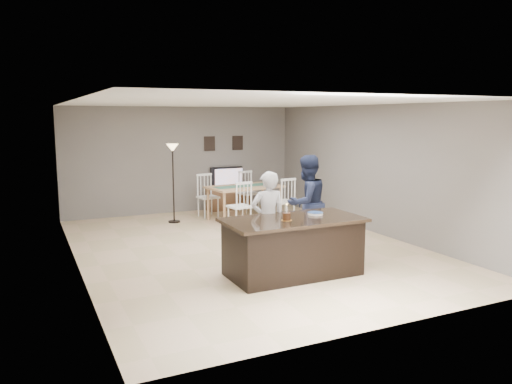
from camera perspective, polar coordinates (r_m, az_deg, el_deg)
name	(u,v)px	position (r m, az deg, el deg)	size (l,w,h in m)	color
floor	(246,248)	(9.49, -1.18, -6.36)	(8.00, 8.00, 0.00)	#D2AF86
room_shell	(245,159)	(9.20, -1.22, 3.78)	(8.00, 8.00, 8.00)	slate
kitchen_island	(293,246)	(7.82, 4.24, -6.22)	(2.15, 1.10, 0.90)	black
tv_console	(229,198)	(13.28, -3.12, -0.71)	(1.20, 0.40, 0.60)	brown
television	(228,177)	(13.27, -3.25, 1.73)	(0.91, 0.12, 0.53)	black
tv_screen_glow	(229,177)	(13.19, -3.12, 1.73)	(0.78, 0.78, 0.00)	orange
picture_frames	(224,143)	(13.29, -3.71, 5.58)	(1.10, 0.02, 0.38)	black
doorway	(95,218)	(6.23, -17.91, -2.88)	(0.00, 2.10, 2.65)	black
woman	(268,220)	(8.14, 1.37, -3.16)	(0.58, 0.38, 1.58)	#BABABE
man	(307,203)	(9.19, 5.80, -1.26)	(0.86, 0.67, 1.77)	#181E36
birthday_cake	(287,216)	(7.55, 3.52, -2.80)	(0.17, 0.17, 0.26)	gold
plate_stack	(315,213)	(8.03, 6.79, -2.45)	(0.25, 0.25, 0.04)	white
dining_table	(245,192)	(11.92, -1.30, 0.03)	(1.88, 2.14, 1.05)	tan
floor_lamp	(173,162)	(11.65, -9.49, 3.42)	(0.27, 0.27, 1.83)	black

